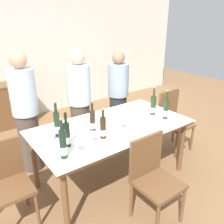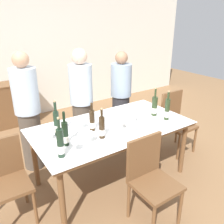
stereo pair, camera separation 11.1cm
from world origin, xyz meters
name	(u,v)px [view 1 (the left image)]	position (x,y,z in m)	size (l,w,h in m)	color
ground_plane	(112,178)	(0.00, 0.00, 0.00)	(12.00, 12.00, 0.00)	olive
back_wall	(28,48)	(0.00, 2.80, 1.40)	(8.00, 0.10, 2.80)	silver
dining_table	(112,131)	(0.00, 0.00, 0.70)	(1.90, 1.02, 0.77)	brown
ice_bucket	(128,116)	(0.19, -0.07, 0.86)	(0.19, 0.19, 0.18)	white
wine_bottle_0	(103,128)	(-0.26, -0.19, 0.88)	(0.07, 0.07, 0.35)	#332314
wine_bottle_1	(67,135)	(-0.65, -0.11, 0.89)	(0.07, 0.07, 0.37)	black
wine_bottle_2	(63,145)	(-0.77, -0.29, 0.91)	(0.07, 0.07, 0.40)	#1E3323
wine_bottle_3	(166,109)	(0.68, -0.24, 0.90)	(0.06, 0.06, 0.38)	#28381E
wine_bottle_4	(93,121)	(-0.26, 0.03, 0.89)	(0.06, 0.06, 0.34)	#332314
wine_bottle_5	(57,124)	(-0.63, 0.15, 0.91)	(0.06, 0.06, 0.40)	#1E3323
wine_bottle_6	(153,106)	(0.65, -0.04, 0.89)	(0.07, 0.07, 0.38)	#28381E
wine_glass_0	(92,135)	(-0.42, -0.22, 0.87)	(0.08, 0.08, 0.15)	white
wine_glass_1	(77,142)	(-0.63, -0.29, 0.88)	(0.09, 0.09, 0.16)	white
wine_glass_2	(134,123)	(0.10, -0.29, 0.88)	(0.08, 0.08, 0.16)	white
wine_glass_3	(51,133)	(-0.74, 0.06, 0.87)	(0.07, 0.07, 0.15)	white
wine_glass_4	(82,121)	(-0.34, 0.12, 0.88)	(0.08, 0.08, 0.16)	white
wine_glass_5	(122,122)	(0.02, -0.17, 0.87)	(0.08, 0.08, 0.15)	white
chair_right_end	(172,117)	(1.25, 0.09, 0.52)	(0.42, 0.42, 0.93)	brown
chair_left_end	(6,179)	(-1.25, 0.08, 0.51)	(0.42, 0.42, 0.88)	brown
chair_near_front	(153,174)	(-0.04, -0.74, 0.53)	(0.42, 0.42, 0.91)	brown
person_host	(26,115)	(-0.75, 0.85, 0.81)	(0.33, 0.33, 1.61)	#51473D
person_guest_left	(79,105)	(0.00, 0.79, 0.80)	(0.33, 0.33, 1.60)	#51473D
person_guest_right	(118,98)	(0.71, 0.80, 0.75)	(0.33, 0.33, 1.51)	#2D2D33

